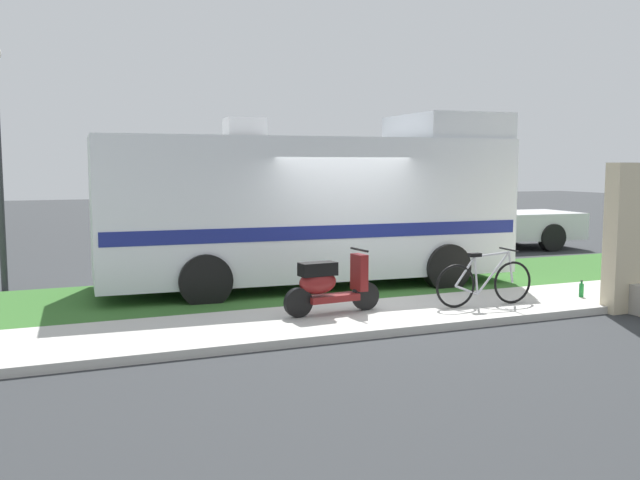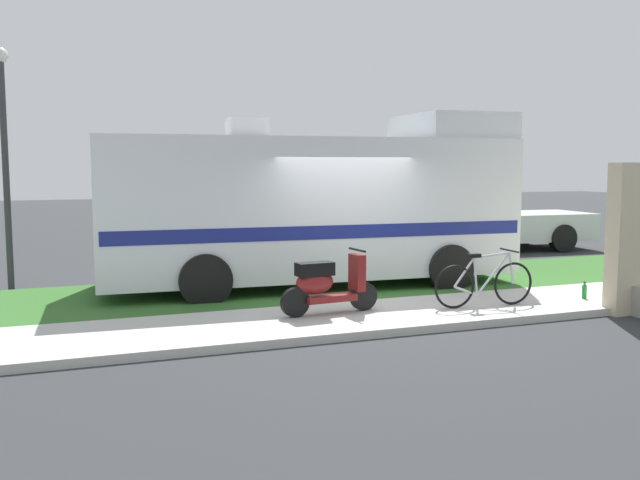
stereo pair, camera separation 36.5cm
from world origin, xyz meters
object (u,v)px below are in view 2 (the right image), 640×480
object	(u,v)px
motorhome_rv	(314,206)
scooter	(326,284)
pickup_truck_near	(472,217)
street_lamp_post	(5,146)
bicycle	(484,283)
bottle_green	(584,291)

from	to	relation	value
motorhome_rv	scooter	world-z (taller)	motorhome_rv
motorhome_rv	pickup_truck_near	world-z (taller)	motorhome_rv
pickup_truck_near	street_lamp_post	distance (m)	11.84
bicycle	pickup_truck_near	distance (m)	8.30
motorhome_rv	bicycle	bearing A→B (deg)	-61.60
street_lamp_post	pickup_truck_near	bearing A→B (deg)	10.21
bicycle	scooter	bearing A→B (deg)	171.47
bicycle	pickup_truck_near	bearing A→B (deg)	58.24
scooter	bicycle	distance (m)	2.57
scooter	street_lamp_post	xyz separation A→B (m)	(-4.62, 4.59, 2.14)
bicycle	motorhome_rv	bearing A→B (deg)	118.40
pickup_truck_near	bottle_green	distance (m)	7.50
pickup_truck_near	street_lamp_post	world-z (taller)	street_lamp_post
pickup_truck_near	bottle_green	bearing A→B (deg)	-108.62
pickup_truck_near	bottle_green	size ratio (longest dim) A/B	20.15
bottle_green	scooter	bearing A→B (deg)	174.79
bicycle	bottle_green	world-z (taller)	bicycle
scooter	motorhome_rv	bearing A→B (deg)	73.29
bottle_green	street_lamp_post	distance (m)	10.70
pickup_truck_near	street_lamp_post	bearing A→B (deg)	-169.79
scooter	street_lamp_post	size ratio (longest dim) A/B	0.35
scooter	bottle_green	size ratio (longest dim) A/B	5.58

